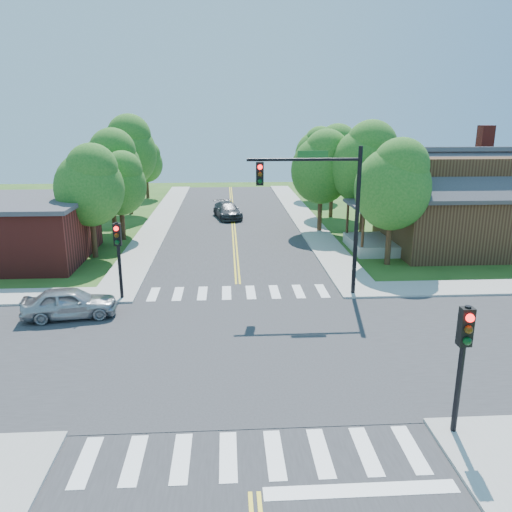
{
  "coord_description": "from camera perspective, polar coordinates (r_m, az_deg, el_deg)",
  "views": [
    {
      "loc": [
        -0.54,
        -17.19,
        8.46
      ],
      "look_at": [
        0.8,
        5.19,
        2.2
      ],
      "focal_mm": 35.0,
      "sensor_mm": 36.0,
      "label": 1
    }
  ],
  "objects": [
    {
      "name": "ground",
      "position": [
        19.17,
        -1.49,
        -10.6
      ],
      "size": [
        100.0,
        100.0,
        0.0
      ],
      "primitive_type": "plane",
      "color": "#2B531A",
      "rests_on": "ground"
    },
    {
      "name": "road_ns",
      "position": [
        19.16,
        -1.49,
        -10.55
      ],
      "size": [
        10.0,
        90.0,
        0.04
      ],
      "primitive_type": "cube",
      "color": "#2D2D30",
      "rests_on": "ground"
    },
    {
      "name": "road_ew",
      "position": [
        19.16,
        -1.49,
        -10.53
      ],
      "size": [
        90.0,
        10.0,
        0.04
      ],
      "primitive_type": "cube",
      "color": "#2D2D30",
      "rests_on": "ground"
    },
    {
      "name": "intersection_patch",
      "position": [
        19.17,
        -1.49,
        -10.6
      ],
      "size": [
        10.2,
        10.2,
        0.06
      ],
      "primitive_type": "cube",
      "color": "#2D2D30",
      "rests_on": "ground"
    },
    {
      "name": "sidewalk_ne",
      "position": [
        37.79,
        22.33,
        1.58
      ],
      "size": [
        40.0,
        40.0,
        0.14
      ],
      "color": "#9E9B93",
      "rests_on": "ground"
    },
    {
      "name": "crosswalk_north",
      "position": [
        24.87,
        -1.99,
        -4.19
      ],
      "size": [
        8.85,
        2.0,
        0.01
      ],
      "color": "white",
      "rests_on": "ground"
    },
    {
      "name": "crosswalk_south",
      "position": [
        13.86,
        -0.52,
        -21.8
      ],
      "size": [
        8.85,
        2.0,
        0.01
      ],
      "color": "white",
      "rests_on": "ground"
    },
    {
      "name": "centerline",
      "position": [
        19.15,
        -1.49,
        -10.48
      ],
      "size": [
        0.3,
        90.0,
        0.01
      ],
      "color": "yellow",
      "rests_on": "ground"
    },
    {
      "name": "stop_bar",
      "position": [
        13.15,
        11.91,
        -24.85
      ],
      "size": [
        4.6,
        0.45,
        0.09
      ],
      "primitive_type": "cube",
      "color": "white",
      "rests_on": "ground"
    },
    {
      "name": "signal_mast_ne",
      "position": [
        23.49,
        7.59,
        6.62
      ],
      "size": [
        5.3,
        0.42,
        7.2
      ],
      "color": "black",
      "rests_on": "ground"
    },
    {
      "name": "signal_pole_se",
      "position": [
        14.33,
        22.64,
        -9.57
      ],
      "size": [
        0.34,
        0.42,
        3.8
      ],
      "color": "black",
      "rests_on": "ground"
    },
    {
      "name": "signal_pole_nw",
      "position": [
        24.04,
        -15.48,
        1.06
      ],
      "size": [
        0.34,
        0.42,
        3.8
      ],
      "color": "black",
      "rests_on": "ground"
    },
    {
      "name": "house_ne",
      "position": [
        35.48,
        22.91,
        6.06
      ],
      "size": [
        13.05,
        8.8,
        7.11
      ],
      "color": "#331D12",
      "rests_on": "ground"
    },
    {
      "name": "building_nw",
      "position": [
        33.97,
        -27.1,
        2.71
      ],
      "size": [
        10.4,
        8.4,
        3.73
      ],
      "color": "maroon",
      "rests_on": "ground"
    },
    {
      "name": "tree_e_a",
      "position": [
        29.75,
        15.56,
        8.07
      ],
      "size": [
        4.36,
        4.14,
        7.41
      ],
      "color": "#382314",
      "rests_on": "ground"
    },
    {
      "name": "tree_e_b",
      "position": [
        36.52,
        12.54,
        10.52
      ],
      "size": [
        4.9,
        4.66,
        8.33
      ],
      "color": "#382314",
      "rests_on": "ground"
    },
    {
      "name": "tree_e_c",
      "position": [
        43.77,
        8.91,
        11.17
      ],
      "size": [
        4.69,
        4.45,
        7.97
      ],
      "color": "#382314",
      "rests_on": "ground"
    },
    {
      "name": "tree_e_d",
      "position": [
        52.91,
        7.04,
        11.71
      ],
      "size": [
        4.47,
        4.25,
        7.6
      ],
      "color": "#382314",
      "rests_on": "ground"
    },
    {
      "name": "tree_w_a",
      "position": [
        31.86,
        -18.42,
        7.85
      ],
      "size": [
        4.13,
        3.92,
        7.02
      ],
      "color": "#382314",
      "rests_on": "ground"
    },
    {
      "name": "tree_w_b",
      "position": [
        38.71,
        -16.25,
        9.98
      ],
      "size": [
        4.56,
        4.33,
        7.75
      ],
      "color": "#382314",
      "rests_on": "ground"
    },
    {
      "name": "tree_w_c",
      "position": [
        45.87,
        -14.45,
        11.74
      ],
      "size": [
        5.16,
        4.9,
        8.78
      ],
      "color": "#382314",
      "rests_on": "ground"
    },
    {
      "name": "tree_w_d",
      "position": [
        54.96,
        -12.41,
        10.53
      ],
      "size": [
        3.55,
        3.37,
        6.03
      ],
      "color": "#382314",
      "rests_on": "ground"
    },
    {
      "name": "tree_house",
      "position": [
        37.61,
        7.63,
        10.23
      ],
      "size": [
        4.52,
        4.29,
        7.68
      ],
      "color": "#382314",
      "rests_on": "ground"
    },
    {
      "name": "tree_bldg",
      "position": [
        36.2,
        -15.22,
        8.16
      ],
      "size": [
        3.7,
        3.51,
        6.28
      ],
      "color": "#382314",
      "rests_on": "ground"
    },
    {
      "name": "car_silver",
      "position": [
        23.15,
        -20.51,
        -5.1
      ],
      "size": [
        2.74,
        4.41,
        1.35
      ],
      "primitive_type": "imported",
      "rotation": [
        0.0,
        0.0,
        1.72
      ],
      "color": "#A6A9AD",
      "rests_on": "ground"
    },
    {
      "name": "car_dgrey",
      "position": [
        43.21,
        -3.29,
        5.18
      ],
      "size": [
        3.78,
        5.38,
        1.33
      ],
      "primitive_type": "imported",
      "rotation": [
        0.0,
        0.0,
        0.21
      ],
      "color": "#2F3235",
      "rests_on": "ground"
    }
  ]
}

